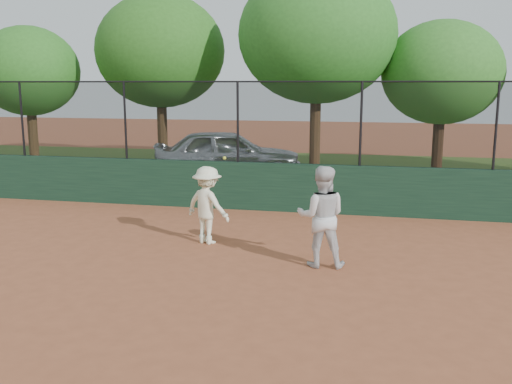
% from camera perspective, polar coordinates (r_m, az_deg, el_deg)
% --- Properties ---
extents(ground, '(80.00, 80.00, 0.00)m').
position_cam_1_polar(ground, '(8.85, -8.28, -10.08)').
color(ground, '#9C5232').
rests_on(ground, ground).
extents(back_wall, '(26.00, 0.20, 1.20)m').
position_cam_1_polar(back_wall, '(14.27, 0.15, 0.57)').
color(back_wall, '#193825').
rests_on(back_wall, ground).
extents(grass_strip, '(36.00, 12.00, 0.01)m').
position_cam_1_polar(grass_strip, '(20.19, 3.78, 1.87)').
color(grass_strip, '#304B17').
rests_on(grass_strip, ground).
extents(parked_car, '(5.25, 3.36, 1.66)m').
position_cam_1_polar(parked_car, '(18.97, -2.88, 3.82)').
color(parked_car, '#9EA4A7').
rests_on(parked_car, ground).
extents(player_second, '(0.92, 0.75, 1.76)m').
position_cam_1_polar(player_second, '(9.90, 6.57, -2.45)').
color(player_second, silver).
rests_on(player_second, ground).
extents(player_main, '(1.14, 0.91, 1.77)m').
position_cam_1_polar(player_main, '(11.31, -4.88, -1.32)').
color(player_main, white).
rests_on(player_main, ground).
extents(fence_assembly, '(26.00, 0.06, 2.00)m').
position_cam_1_polar(fence_assembly, '(14.08, 0.04, 7.14)').
color(fence_assembly, black).
rests_on(fence_assembly, back_wall).
extents(tree_0, '(3.74, 3.40, 5.19)m').
position_cam_1_polar(tree_0, '(22.74, -21.81, 11.13)').
color(tree_0, '#49321A').
rests_on(tree_0, ground).
extents(tree_1, '(4.66, 4.23, 6.28)m').
position_cam_1_polar(tree_1, '(21.23, -9.58, 13.71)').
color(tree_1, '#473018').
rests_on(tree_1, ground).
extents(tree_2, '(5.11, 4.64, 6.88)m').
position_cam_1_polar(tree_2, '(19.11, 6.11, 15.33)').
color(tree_2, '#4E321B').
rests_on(tree_2, ground).
extents(tree_3, '(3.86, 3.51, 5.15)m').
position_cam_1_polar(tree_3, '(19.69, 18.10, 11.25)').
color(tree_3, '#382112').
rests_on(tree_3, ground).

